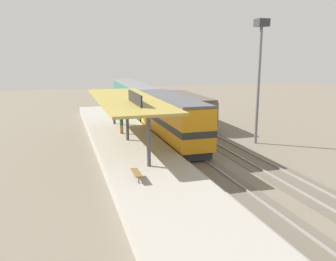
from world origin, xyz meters
TOP-DOWN VIEW (x-y plane):
  - ground_plane at (2.00, 0.00)m, footprint 120.00×120.00m
  - track_near at (0.00, 0.00)m, footprint 3.20×110.00m
  - track_far at (4.60, 0.00)m, footprint 3.20×110.00m
  - platform at (-4.60, 0.00)m, footprint 6.00×44.00m
  - station_canopy at (-4.60, -0.09)m, footprint 5.20×18.00m
  - platform_bench at (-6.00, -10.42)m, footprint 0.44×1.70m
  - locomotive at (0.00, 1.18)m, footprint 2.93×14.43m
  - passenger_carriage_single at (0.00, 19.18)m, footprint 2.90×20.00m
  - freight_car at (4.60, 9.46)m, footprint 2.80×12.00m
  - light_mast at (7.80, -1.30)m, footprint 1.10×1.10m
  - person_waiting at (-4.65, 2.88)m, footprint 0.34×0.34m

SIDE VIEW (x-z plane):
  - ground_plane at x=2.00m, z-range 0.00..0.00m
  - track_near at x=0.00m, z-range -0.05..0.11m
  - track_far at x=4.60m, z-range -0.05..0.11m
  - platform at x=-4.60m, z-range 0.00..0.90m
  - platform_bench at x=-6.00m, z-range 1.09..1.59m
  - person_waiting at x=-4.65m, z-range 1.00..2.71m
  - freight_car at x=4.60m, z-range 0.20..3.74m
  - passenger_carriage_single at x=0.00m, z-range 0.19..4.43m
  - locomotive at x=0.00m, z-range 0.19..4.63m
  - station_canopy at x=-4.60m, z-range 2.18..6.88m
  - light_mast at x=7.80m, z-range 2.55..14.25m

